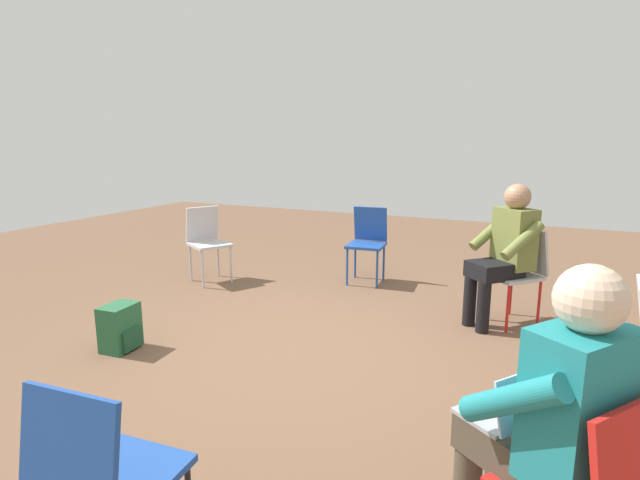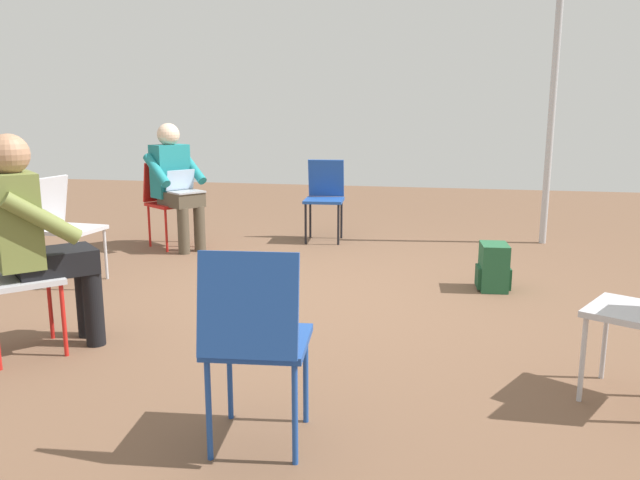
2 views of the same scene
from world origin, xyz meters
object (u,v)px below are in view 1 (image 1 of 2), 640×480
Objects in this scene: person_in_olive at (505,248)px; backpack_near_laptop_user at (120,330)px; chair_west at (368,239)px; chair_southwest at (207,238)px; chair_northwest at (518,268)px; chair_east at (100,475)px; chair_north at (615,340)px; person_with_laptop at (550,413)px.

backpack_near_laptop_user is at bearing 78.04° from person_in_olive.
chair_west is 1.73m from person_in_olive.
chair_southwest reaches higher than backpack_near_laptop_user.
chair_northwest is 3.70m from chair_east.
chair_southwest is at bearing 44.78° from chair_northwest.
chair_southwest is (0.08, -3.31, 0.00)m from chair_northwest.
chair_northwest and chair_southwest have the same top height.
chair_north is 1.53m from person_in_olive.
backpack_near_laptop_user is (1.81, -2.62, -0.54)m from person_in_olive.
chair_north is at bearing 21.50° from person_with_laptop.
chair_north is 0.69× the size of person_in_olive.
chair_southwest is 2.36× the size of backpack_near_laptop_user.
chair_southwest is 4.52m from person_with_laptop.
chair_north is at bearing 130.76° from chair_west.
person_with_laptop is at bearing 170.64° from chair_north.
chair_west is at bearing 143.05° from chair_southwest.
chair_southwest is at bearing 118.41° from chair_east.
backpack_near_laptop_user is (-0.90, -3.01, -0.53)m from person_with_laptop.
person_in_olive reaches higher than chair_northwest.
chair_northwest is 1.58m from chair_north.
chair_north and chair_west have the same top height.
person_with_laptop is at bearing 112.81° from chair_west.
chair_north is 3.10m from chair_west.
person_with_laptop is at bearing 23.12° from chair_east.
chair_northwest is 2.36× the size of backpack_near_laptop_user.
person_with_laptop reaches higher than backpack_near_laptop_user.
person_with_laptop reaches higher than chair_northwest.
chair_east is 3.56m from person_in_olive.
chair_north is at bearing 98.06° from backpack_near_laptop_user.
chair_east is at bearing 91.58° from chair_west.
backpack_near_laptop_user is (-1.61, -1.64, -0.34)m from chair_east.
chair_north is at bearing 99.52° from chair_southwest.
chair_north is (1.46, 0.61, 0.00)m from chair_northwest.
chair_northwest and chair_east have the same top height.
chair_west is 2.36× the size of backpack_near_laptop_user.
backpack_near_laptop_user is (0.47, -3.34, -0.34)m from chair_north.
person_in_olive is 3.23m from backpack_near_laptop_user.
chair_east and chair_west have the same top height.
chair_west is at bearing 157.20° from backpack_near_laptop_user.
person_in_olive reaches higher than chair_north.
person_with_laptop is (2.83, 0.27, 0.20)m from chair_northwest.
chair_east is 0.69× the size of person_in_olive.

